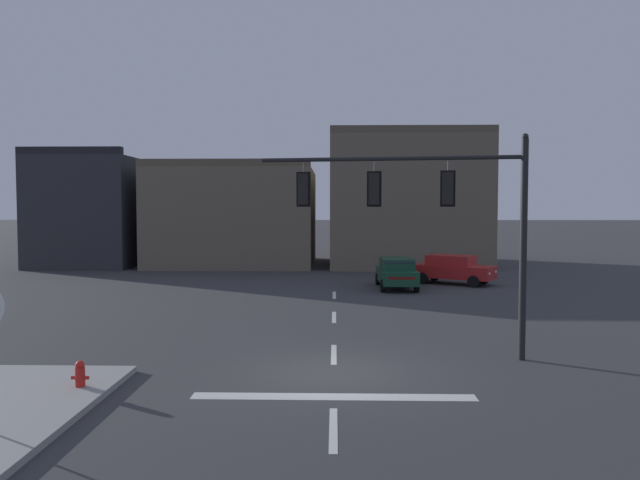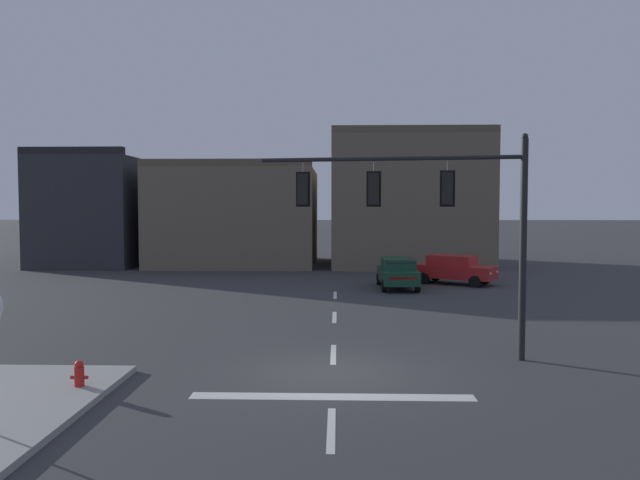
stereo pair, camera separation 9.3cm
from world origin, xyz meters
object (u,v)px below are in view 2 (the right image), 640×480
(car_lot_nearside, at_px, (454,269))
(fire_hydrant, at_px, (79,378))
(signal_mast_near_side, at_px, (431,206))
(car_lot_middle, at_px, (398,272))

(car_lot_nearside, relative_size, fire_hydrant, 6.26)
(car_lot_nearside, bearing_deg, fire_hydrant, -121.32)
(signal_mast_near_side, xyz_separation_m, fire_hydrant, (-8.58, -3.71, -3.97))
(car_lot_middle, relative_size, fire_hydrant, 5.99)
(car_lot_middle, xyz_separation_m, fire_hydrant, (-9.09, -18.43, -0.53))
(signal_mast_near_side, xyz_separation_m, car_lot_middle, (0.51, 14.73, -3.45))
(car_lot_nearside, relative_size, car_lot_middle, 1.05)
(signal_mast_near_side, height_order, car_lot_nearside, signal_mast_near_side)
(car_lot_middle, bearing_deg, car_lot_nearside, 30.52)
(signal_mast_near_side, height_order, car_lot_middle, signal_mast_near_side)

